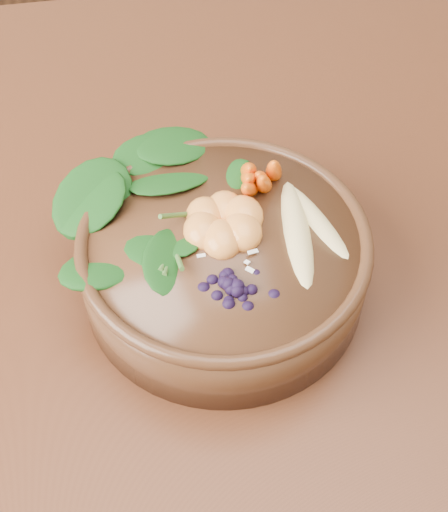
{
  "coord_description": "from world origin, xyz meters",
  "views": [
    {
      "loc": [
        -0.36,
        -0.46,
        1.28
      ],
      "look_at": [
        -0.29,
        -0.07,
        0.79
      ],
      "focal_mm": 50.0,
      "sensor_mm": 36.0,
      "label": 1
    }
  ],
  "objects": [
    {
      "name": "ground",
      "position": [
        0.0,
        0.0,
        0.0
      ],
      "size": [
        4.0,
        4.0,
        0.0
      ],
      "primitive_type": "plane",
      "color": "#381E0F",
      "rests_on": "ground"
    },
    {
      "name": "coconut_flakes",
      "position": [
        -0.29,
        -0.08,
        0.82
      ],
      "size": [
        0.08,
        0.06,
        0.01
      ],
      "primitive_type": null,
      "rotation": [
        0.0,
        0.0,
        -0.04
      ],
      "color": "white",
      "rests_on": "stoneware_bowl"
    },
    {
      "name": "mandarin_cluster",
      "position": [
        -0.29,
        -0.05,
        0.83
      ],
      "size": [
        0.08,
        0.08,
        0.03
      ],
      "primitive_type": null,
      "rotation": [
        0.0,
        0.0,
        -0.04
      ],
      "color": "orange",
      "rests_on": "stoneware_bowl"
    },
    {
      "name": "banana_halves",
      "position": [
        -0.22,
        -0.07,
        0.83
      ],
      "size": [
        0.07,
        0.14,
        0.02
      ],
      "rotation": [
        0.0,
        0.0,
        -0.04
      ],
      "color": "#E0CC84",
      "rests_on": "stoneware_bowl"
    },
    {
      "name": "carrot_cluster",
      "position": [
        -0.25,
        0.0,
        0.85
      ],
      "size": [
        0.05,
        0.05,
        0.07
      ],
      "primitive_type": null,
      "rotation": [
        0.0,
        0.0,
        -0.04
      ],
      "color": "orange",
      "rests_on": "stoneware_bowl"
    },
    {
      "name": "stoneware_bowl",
      "position": [
        -0.29,
        -0.07,
        0.78
      ],
      "size": [
        0.26,
        0.26,
        0.07
      ],
      "primitive_type": "cylinder",
      "rotation": [
        0.0,
        0.0,
        -0.04
      ],
      "color": "#4F301C",
      "rests_on": "dining_table"
    },
    {
      "name": "kale_heap",
      "position": [
        -0.33,
        -0.01,
        0.84
      ],
      "size": [
        0.17,
        0.15,
        0.04
      ],
      "primitive_type": null,
      "rotation": [
        0.0,
        0.0,
        -0.04
      ],
      "color": "#134712",
      "rests_on": "stoneware_bowl"
    },
    {
      "name": "blueberry_pile",
      "position": [
        -0.29,
        -0.12,
        0.84
      ],
      "size": [
        0.12,
        0.09,
        0.03
      ],
      "primitive_type": null,
      "rotation": [
        0.0,
        0.0,
        -0.04
      ],
      "color": "black",
      "rests_on": "stoneware_bowl"
    }
  ]
}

